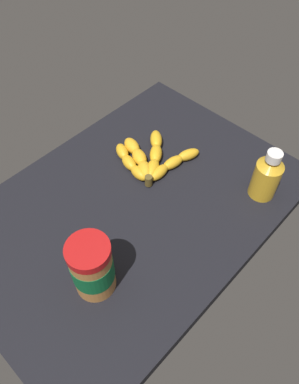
{
  "coord_description": "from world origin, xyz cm",
  "views": [
    {
      "loc": [
        -37.19,
        -41.16,
        75.29
      ],
      "look_at": [
        3.13,
        -3.03,
        4.8
      ],
      "focal_mm": 34.6,
      "sensor_mm": 36.0,
      "label": 1
    }
  ],
  "objects": [
    {
      "name": "ground_plane",
      "position": [
        0.0,
        0.0,
        -1.87
      ],
      "size": [
        85.49,
        60.04,
        3.75
      ],
      "primitive_type": "cube",
      "color": "black"
    },
    {
      "name": "banana_bunch",
      "position": [
        13.25,
        6.64,
        1.64
      ],
      "size": [
        19.61,
        20.18,
        3.56
      ],
      "color": "gold",
      "rests_on": "ground_plane"
    },
    {
      "name": "peanut_butter_jar",
      "position": [
        -20.42,
        -9.43,
        7.6
      ],
      "size": [
        8.85,
        8.85,
        15.32
      ],
      "color": "#B27238",
      "rests_on": "ground_plane"
    },
    {
      "name": "honey_bottle",
      "position": [
        25.57,
        -21.45,
        6.52
      ],
      "size": [
        6.7,
        6.7,
        14.58
      ],
      "color": "gold",
      "rests_on": "ground_plane"
    }
  ]
}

